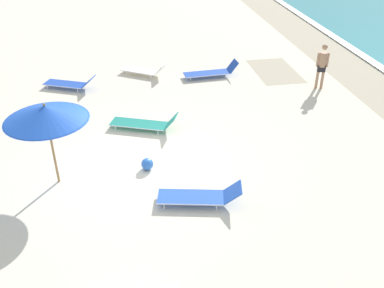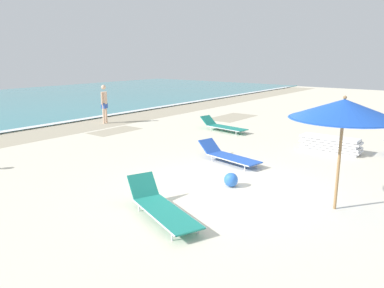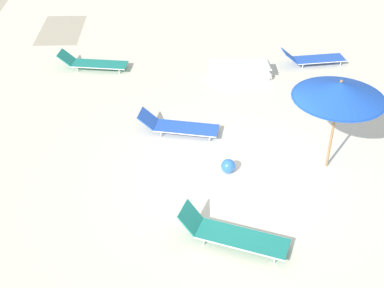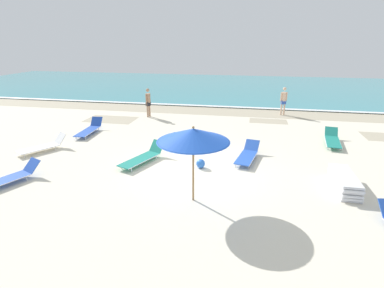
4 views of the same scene
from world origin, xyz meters
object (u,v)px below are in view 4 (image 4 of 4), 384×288
sun_lounger_mid_beach_pair_a (89,129)px  sun_lounger_near_water_left (143,157)px  lounger_stack (344,182)px  sun_lounger_beside_umbrella (9,177)px  beachgoer_wading_adult (284,99)px  beachgoer_shoreline_child (148,101)px  sun_lounger_under_umbrella (333,139)px  sun_lounger_mid_beach_solo (247,155)px  sun_lounger_mid_beach_pair_b (43,146)px  beach_umbrella (193,135)px  beach_ball (201,164)px

sun_lounger_mid_beach_pair_a → sun_lounger_near_water_left: bearing=-41.2°
sun_lounger_near_water_left → sun_lounger_mid_beach_pair_a: bearing=164.1°
lounger_stack → sun_lounger_beside_umbrella: 11.08m
beachgoer_wading_adult → beachgoer_shoreline_child: same height
sun_lounger_under_umbrella → sun_lounger_mid_beach_solo: (-3.83, -2.68, 0.00)m
sun_lounger_mid_beach_solo → beachgoer_shoreline_child: size_ratio=1.22×
sun_lounger_beside_umbrella → beachgoer_wading_adult: bearing=73.6°
sun_lounger_mid_beach_pair_a → beachgoer_shoreline_child: size_ratio=1.29×
lounger_stack → sun_lounger_under_umbrella: sun_lounger_under_umbrella is taller
sun_lounger_mid_beach_pair_a → sun_lounger_mid_beach_solo: bearing=-17.9°
sun_lounger_mid_beach_pair_b → sun_lounger_beside_umbrella: bearing=-40.8°
beach_umbrella → lounger_stack: 5.26m
lounger_stack → beach_ball: 4.90m
sun_lounger_near_water_left → sun_lounger_mid_beach_solo: bearing=36.1°
sun_lounger_beside_umbrella → sun_lounger_mid_beach_pair_a: size_ratio=0.93×
sun_lounger_mid_beach_solo → beach_ball: 2.08m
lounger_stack → sun_lounger_mid_beach_pair_a: 11.87m
sun_lounger_beside_umbrella → lounger_stack: bearing=32.7°
beach_umbrella → sun_lounger_beside_umbrella: 6.55m
lounger_stack → beach_ball: (-4.84, 0.78, -0.08)m
beachgoer_wading_adult → beachgoer_shoreline_child: bearing=-5.7°
sun_lounger_under_umbrella → beachgoer_wading_adult: bearing=116.5°
sun_lounger_mid_beach_pair_b → beachgoer_wading_adult: 13.88m
sun_lounger_near_water_left → beachgoer_shoreline_child: 7.33m
sun_lounger_mid_beach_solo → beachgoer_wading_adult: (2.06, 8.04, 0.79)m
sun_lounger_beside_umbrella → sun_lounger_mid_beach_pair_b: size_ratio=1.05×
beach_umbrella → beachgoer_wading_adult: 12.19m
sun_lounger_beside_umbrella → sun_lounger_mid_beach_pair_b: bearing=130.6°
sun_lounger_mid_beach_pair_b → beachgoer_shoreline_child: size_ratio=1.14×
sun_lounger_near_water_left → sun_lounger_mid_beach_pair_a: 5.06m
sun_lounger_beside_umbrella → beachgoer_shoreline_child: size_ratio=1.20×
lounger_stack → sun_lounger_under_umbrella: size_ratio=0.86×
beach_umbrella → lounger_stack: bearing=19.1°
sun_lounger_near_water_left → sun_lounger_mid_beach_pair_b: bearing=-162.6°
beach_ball → beachgoer_wading_adult: bearing=67.7°
sun_lounger_mid_beach_solo → sun_lounger_mid_beach_pair_b: bearing=-163.8°
sun_lounger_mid_beach_pair_b → sun_lounger_near_water_left: bearing=28.1°
beach_umbrella → beach_ball: 3.05m
lounger_stack → sun_lounger_mid_beach_pair_b: (-11.84, 1.28, -0.03)m
sun_lounger_under_umbrella → beach_ball: 6.75m
beach_umbrella → sun_lounger_beside_umbrella: bearing=-179.2°
lounger_stack → beachgoer_shoreline_child: bearing=139.9°
sun_lounger_mid_beach_pair_a → sun_lounger_mid_beach_pair_b: (-0.68, -2.73, 0.00)m
sun_lounger_beside_umbrella → beachgoer_wading_adult: size_ratio=1.20×
sun_lounger_mid_beach_solo → sun_lounger_mid_beach_pair_b: sun_lounger_mid_beach_pair_b is taller
sun_lounger_under_umbrella → sun_lounger_mid_beach_pair_b: 13.00m
sun_lounger_under_umbrella → sun_lounger_near_water_left: (-7.87, -3.71, 0.01)m
sun_lounger_mid_beach_pair_a → sun_lounger_beside_umbrella: bearing=-91.3°
beach_umbrella → sun_lounger_mid_beach_pair_b: size_ratio=1.16×
beachgoer_shoreline_child → sun_lounger_beside_umbrella: bearing=-172.8°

